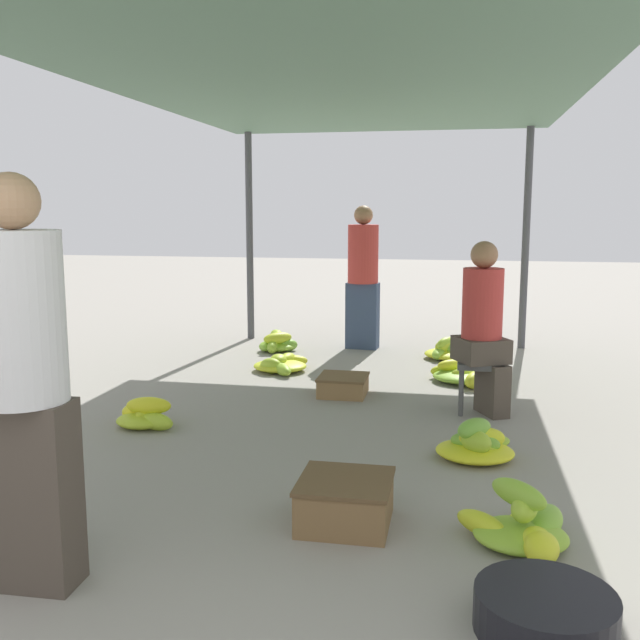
# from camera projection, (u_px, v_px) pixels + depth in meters

# --- Properties ---
(canopy_post_back_left) EXTENTS (0.08, 0.08, 2.39)m
(canopy_post_back_left) POSITION_uv_depth(u_px,v_px,m) (250.00, 237.00, 8.30)
(canopy_post_back_left) COLOR #4C4C51
(canopy_post_back_left) RESTS_ON ground
(canopy_post_back_right) EXTENTS (0.08, 0.08, 2.39)m
(canopy_post_back_right) POSITION_uv_depth(u_px,v_px,m) (526.00, 240.00, 7.72)
(canopy_post_back_right) COLOR #4C4C51
(canopy_post_back_right) RESTS_ON ground
(canopy_tarp) EXTENTS (3.51, 6.35, 0.04)m
(canopy_tarp) POSITION_uv_depth(u_px,v_px,m) (341.00, 80.00, 4.94)
(canopy_tarp) COLOR #567A60
(canopy_tarp) RESTS_ON canopy_post_front_left
(vendor_foreground) EXTENTS (0.37, 0.36, 1.66)m
(vendor_foreground) POSITION_uv_depth(u_px,v_px,m) (23.00, 379.00, 2.80)
(vendor_foreground) COLOR #4C4238
(vendor_foreground) RESTS_ON ground
(stool) EXTENTS (0.34, 0.34, 0.39)m
(stool) POSITION_uv_depth(u_px,v_px,m) (480.00, 371.00, 5.36)
(stool) COLOR #4C4C4C
(stool) RESTS_ON ground
(vendor_seated) EXTENTS (0.46, 0.46, 1.29)m
(vendor_seated) POSITION_uv_depth(u_px,v_px,m) (484.00, 325.00, 5.29)
(vendor_seated) COLOR #4C4238
(vendor_seated) RESTS_ON ground
(basin_black) EXTENTS (0.51, 0.51, 0.15)m
(basin_black) POSITION_uv_depth(u_px,v_px,m) (545.00, 612.00, 2.58)
(basin_black) COLOR black
(basin_black) RESTS_ON ground
(banana_pile_left_0) EXTENTS (0.48, 0.31, 0.22)m
(banana_pile_left_0) POSITION_uv_depth(u_px,v_px,m) (145.00, 416.00, 5.02)
(banana_pile_left_0) COLOR #C1D22A
(banana_pile_left_0) RESTS_ON ground
(banana_pile_left_1) EXTENTS (0.51, 0.63, 0.16)m
(banana_pile_left_1) POSITION_uv_depth(u_px,v_px,m) (281.00, 365.00, 6.76)
(banana_pile_left_1) COLOR #C2D229
(banana_pile_left_1) RESTS_ON ground
(banana_pile_left_2) EXTENTS (0.46, 0.47, 0.22)m
(banana_pile_left_2) POSITION_uv_depth(u_px,v_px,m) (276.00, 343.00, 7.69)
(banana_pile_left_2) COLOR #A4C62F
(banana_pile_left_2) RESTS_ON ground
(banana_pile_right_0) EXTENTS (0.49, 0.43, 0.26)m
(banana_pile_right_0) POSITION_uv_depth(u_px,v_px,m) (477.00, 445.00, 4.37)
(banana_pile_right_0) COLOR #73B237
(banana_pile_right_0) RESTS_ON ground
(banana_pile_right_1) EXTENTS (0.56, 0.62, 0.30)m
(banana_pile_right_1) POSITION_uv_depth(u_px,v_px,m) (524.00, 527.00, 3.26)
(banana_pile_right_1) COLOR yellow
(banana_pile_right_1) RESTS_ON ground
(banana_pile_right_2) EXTENTS (0.55, 0.60, 0.23)m
(banana_pile_right_2) POSITION_uv_depth(u_px,v_px,m) (449.00, 351.00, 7.32)
(banana_pile_right_2) COLOR #ACC92D
(banana_pile_right_2) RESTS_ON ground
(banana_pile_right_3) EXTENTS (0.58, 0.66, 0.19)m
(banana_pile_right_3) POSITION_uv_depth(u_px,v_px,m) (461.00, 374.00, 6.33)
(banana_pile_right_3) COLOR #CAD528
(banana_pile_right_3) RESTS_ON ground
(crate_near) EXTENTS (0.40, 0.40, 0.16)m
(crate_near) POSITION_uv_depth(u_px,v_px,m) (343.00, 385.00, 5.89)
(crate_near) COLOR olive
(crate_near) RESTS_ON ground
(crate_mid) EXTENTS (0.45, 0.45, 0.23)m
(crate_mid) POSITION_uv_depth(u_px,v_px,m) (345.00, 501.00, 3.47)
(crate_mid) COLOR brown
(crate_mid) RESTS_ON ground
(shopper_walking_mid) EXTENTS (0.36, 0.36, 1.56)m
(shopper_walking_mid) POSITION_uv_depth(u_px,v_px,m) (363.00, 275.00, 7.76)
(shopper_walking_mid) COLOR #384766
(shopper_walking_mid) RESTS_ON ground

